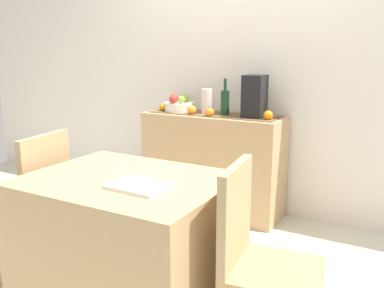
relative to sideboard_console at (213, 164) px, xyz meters
name	(u,v)px	position (x,y,z in m)	size (l,w,h in m)	color
ground_plane	(174,260)	(0.17, -0.92, -0.44)	(6.40, 6.40, 0.02)	beige
room_wall_rear	(246,54)	(0.17, 0.26, 0.92)	(6.40, 0.06, 2.70)	silver
sideboard_console	(213,164)	(0.00, 0.00, 0.00)	(1.19, 0.42, 0.85)	tan
table_runner	(213,114)	(0.00, 0.00, 0.43)	(1.12, 0.32, 0.01)	brown
fruit_bowl	(179,107)	(-0.33, 0.00, 0.47)	(0.25, 0.25, 0.07)	white
apple_rear	(174,98)	(-0.38, -0.01, 0.54)	(0.07, 0.07, 0.07)	red
apple_upper	(185,98)	(-0.31, 0.06, 0.55)	(0.08, 0.08, 0.08)	#8FA441
apple_front	(181,100)	(-0.29, -0.04, 0.54)	(0.06, 0.06, 0.06)	#88B042
apple_center	(173,99)	(-0.34, -0.08, 0.54)	(0.07, 0.07, 0.07)	red
wine_bottle	(225,102)	(0.10, 0.00, 0.54)	(0.07, 0.07, 0.30)	#183B28
coffee_maker	(255,97)	(0.36, 0.00, 0.60)	(0.16, 0.18, 0.34)	black
ceramic_vase	(207,101)	(-0.06, 0.00, 0.53)	(0.09, 0.09, 0.21)	silver
orange_loose_end	(192,110)	(-0.15, -0.09, 0.46)	(0.08, 0.08, 0.08)	orange
orange_loose_near_bowl	(163,107)	(-0.48, -0.03, 0.46)	(0.07, 0.07, 0.07)	orange
orange_loose_mid	(210,112)	(0.03, -0.12, 0.46)	(0.07, 0.07, 0.07)	orange
orange_loose_far	(268,115)	(0.49, -0.05, 0.46)	(0.07, 0.07, 0.07)	orange
dining_table	(129,245)	(0.25, -1.50, -0.06)	(1.03, 0.80, 0.74)	tan
open_book	(139,186)	(0.40, -1.60, 0.32)	(0.28, 0.21, 0.02)	white
chair_near_window	(30,233)	(-0.53, -1.50, -0.16)	(0.45, 0.45, 0.90)	tan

